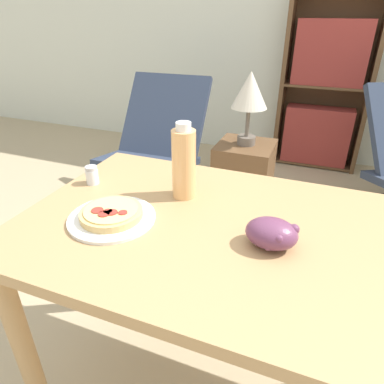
# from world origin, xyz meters

# --- Properties ---
(wall_back) EXTENTS (8.00, 0.05, 2.60)m
(wall_back) POSITION_xyz_m (0.00, 2.62, 1.30)
(wall_back) COLOR silver
(wall_back) RESTS_ON ground_plane
(dining_table) EXTENTS (1.25, 0.74, 0.77)m
(dining_table) POSITION_xyz_m (0.06, -0.01, 0.66)
(dining_table) COLOR tan
(dining_table) RESTS_ON ground_plane
(pizza_on_plate) EXTENTS (0.25, 0.25, 0.04)m
(pizza_on_plate) POSITION_xyz_m (-0.29, -0.09, 0.79)
(pizza_on_plate) COLOR white
(pizza_on_plate) RESTS_ON dining_table
(grape_bunch) EXTENTS (0.13, 0.10, 0.07)m
(grape_bunch) POSITION_xyz_m (0.15, -0.05, 0.81)
(grape_bunch) COLOR #6B3856
(grape_bunch) RESTS_ON dining_table
(drink_bottle) EXTENTS (0.07, 0.07, 0.24)m
(drink_bottle) POSITION_xyz_m (-0.16, 0.12, 0.89)
(drink_bottle) COLOR #EFB270
(drink_bottle) RESTS_ON dining_table
(salt_shaker) EXTENTS (0.04, 0.04, 0.06)m
(salt_shaker) POSITION_xyz_m (-0.48, 0.08, 0.80)
(salt_shaker) COLOR white
(salt_shaker) RESTS_ON dining_table
(lounge_chair_near) EXTENTS (0.63, 0.78, 0.88)m
(lounge_chair_near) POSITION_xyz_m (-0.88, 1.31, 0.29)
(lounge_chair_near) COLOR black
(lounge_chair_near) RESTS_ON ground_plane
(bookshelf) EXTENTS (0.74, 0.26, 1.45)m
(bookshelf) POSITION_xyz_m (0.18, 2.46, 0.66)
(bookshelf) COLOR brown
(bookshelf) RESTS_ON ground_plane
(side_table) EXTENTS (0.34, 0.34, 0.57)m
(side_table) POSITION_xyz_m (-0.20, 1.20, 0.29)
(side_table) COLOR brown
(side_table) RESTS_ON ground_plane
(table_lamp) EXTENTS (0.21, 0.21, 0.43)m
(table_lamp) POSITION_xyz_m (-0.20, 1.20, 0.88)
(table_lamp) COLOR #665B51
(table_lamp) RESTS_ON side_table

